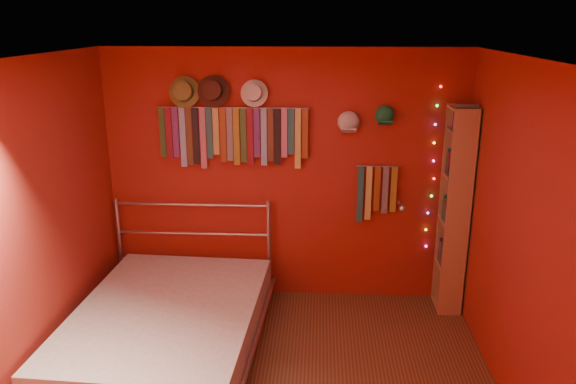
% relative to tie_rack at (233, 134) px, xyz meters
% --- Properties ---
extents(back_wall, '(3.50, 0.02, 2.50)m').
position_rel_tie_rack_xyz_m(back_wall, '(0.50, 0.06, -0.44)').
color(back_wall, maroon).
rests_on(back_wall, ground).
extents(right_wall, '(0.02, 3.50, 2.50)m').
position_rel_tie_rack_xyz_m(right_wall, '(2.25, -1.69, -0.44)').
color(right_wall, maroon).
rests_on(right_wall, ground).
extents(left_wall, '(0.02, 3.50, 2.50)m').
position_rel_tie_rack_xyz_m(left_wall, '(-1.25, -1.69, -0.44)').
color(left_wall, maroon).
rests_on(left_wall, ground).
extents(ceiling, '(3.50, 3.50, 0.02)m').
position_rel_tie_rack_xyz_m(ceiling, '(0.50, -1.69, 0.81)').
color(ceiling, white).
rests_on(ceiling, back_wall).
extents(tie_rack, '(1.45, 0.03, 0.60)m').
position_rel_tie_rack_xyz_m(tie_rack, '(0.00, 0.00, 0.00)').
color(tie_rack, '#B6B6BB').
rests_on(tie_rack, back_wall).
extents(small_tie_rack, '(0.40, 0.03, 0.57)m').
position_rel_tie_rack_xyz_m(small_tie_rack, '(1.38, 0.00, -0.54)').
color(small_tie_rack, '#B6B6BB').
rests_on(small_tie_rack, back_wall).
extents(fedora_olive, '(0.30, 0.16, 0.29)m').
position_rel_tie_rack_xyz_m(fedora_olive, '(-0.44, -0.03, 0.40)').
color(fedora_olive, olive).
rests_on(fedora_olive, back_wall).
extents(fedora_brown, '(0.30, 0.16, 0.30)m').
position_rel_tie_rack_xyz_m(fedora_brown, '(-0.17, -0.03, 0.41)').
color(fedora_brown, '#3F2116').
rests_on(fedora_brown, back_wall).
extents(fedora_white, '(0.26, 0.14, 0.25)m').
position_rel_tie_rack_xyz_m(fedora_white, '(0.21, -0.03, 0.39)').
color(fedora_white, silver).
rests_on(fedora_white, back_wall).
extents(cap_white, '(0.19, 0.24, 0.19)m').
position_rel_tie_rack_xyz_m(cap_white, '(1.10, 0.01, 0.12)').
color(cap_white, silver).
rests_on(cap_white, back_wall).
extents(cap_green, '(0.18, 0.23, 0.18)m').
position_rel_tie_rack_xyz_m(cap_green, '(1.43, 0.01, 0.19)').
color(cap_green, '#1B7D45').
rests_on(cap_green, back_wall).
extents(fairy_lights, '(0.06, 0.02, 1.60)m').
position_rel_tie_rack_xyz_m(fairy_lights, '(1.91, 0.02, -0.33)').
color(fairy_lights, '#FF3333').
rests_on(fairy_lights, back_wall).
extents(reading_lamp, '(0.06, 0.28, 0.08)m').
position_rel_tie_rack_xyz_m(reading_lamp, '(1.62, -0.15, -0.66)').
color(reading_lamp, '#B6B6BB').
rests_on(reading_lamp, back_wall).
extents(bookshelf, '(0.25, 0.34, 2.00)m').
position_rel_tie_rack_xyz_m(bookshelf, '(2.15, -0.16, -0.67)').
color(bookshelf, '#AE804E').
rests_on(bookshelf, ground).
extents(bed, '(1.67, 2.18, 1.04)m').
position_rel_tie_rack_xyz_m(bed, '(-0.43, -1.12, -1.45)').
color(bed, '#B6B6BB').
rests_on(bed, ground).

